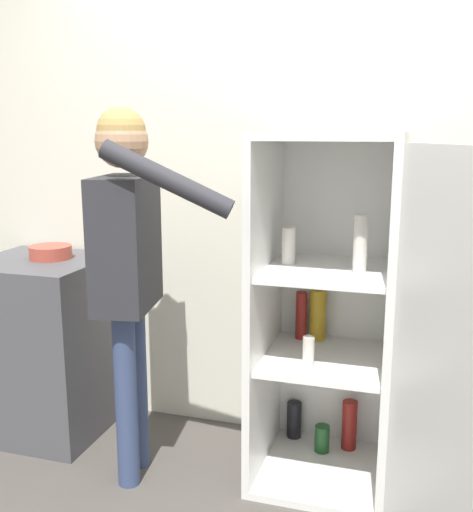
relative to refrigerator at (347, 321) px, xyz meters
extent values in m
cube|color=silver|center=(-0.34, 0.44, 0.49)|extent=(7.00, 0.06, 2.55)
cube|color=white|center=(-0.10, 0.07, -0.76)|extent=(0.61, 0.63, 0.04)
cube|color=white|center=(-0.10, 0.07, 0.79)|extent=(0.61, 0.63, 0.04)
cube|color=white|center=(-0.10, 0.37, 0.01)|extent=(0.61, 0.03, 1.51)
cube|color=white|center=(-0.39, 0.07, 0.01)|extent=(0.04, 0.63, 1.51)
cube|color=white|center=(0.19, 0.07, 0.01)|extent=(0.03, 0.63, 1.51)
cube|color=white|center=(-0.10, 0.07, -0.21)|extent=(0.54, 0.56, 0.02)
cube|color=white|center=(-0.10, 0.07, 0.20)|extent=(0.54, 0.56, 0.02)
cube|color=white|center=(0.37, -0.50, 0.01)|extent=(0.33, 0.55, 1.51)
cylinder|color=maroon|center=(-0.25, 0.27, -0.08)|extent=(0.05, 0.05, 0.24)
cylinder|color=#1E5123|center=(-0.12, 0.20, -0.68)|extent=(0.07, 0.07, 0.13)
cylinder|color=beige|center=(-0.15, -0.07, -0.13)|extent=(0.05, 0.05, 0.14)
cylinder|color=maroon|center=(0.00, 0.26, -0.62)|extent=(0.07, 0.07, 0.25)
cylinder|color=#B78C1E|center=(-0.17, 0.29, -0.07)|extent=(0.08, 0.08, 0.25)
cylinder|color=beige|center=(0.04, -0.01, 0.34)|extent=(0.06, 0.06, 0.25)
cylinder|color=black|center=(-0.28, 0.30, -0.65)|extent=(0.07, 0.07, 0.19)
cylinder|color=beige|center=(-0.29, 0.11, 0.30)|extent=(0.06, 0.06, 0.17)
cylinder|color=#384770|center=(-0.96, -0.12, -0.37)|extent=(0.10, 0.10, 0.82)
cylinder|color=#384770|center=(-0.93, -0.28, -0.37)|extent=(0.10, 0.10, 0.82)
cube|color=#2D2D33|center=(-0.94, -0.20, 0.33)|extent=(0.28, 0.42, 0.58)
sphere|color=tan|center=(-0.94, -0.20, 0.76)|extent=(0.23, 0.23, 0.23)
sphere|color=#AD894C|center=(-0.94, -0.20, 0.80)|extent=(0.21, 0.21, 0.21)
cylinder|color=#2D2D33|center=(-0.98, 0.02, 0.30)|extent=(0.08, 0.08, 0.55)
cylinder|color=#2D2D33|center=(-0.67, -0.38, 0.62)|extent=(0.53, 0.16, 0.30)
cube|color=#4C4C51|center=(-1.60, 0.08, -0.31)|extent=(0.65, 0.61, 0.93)
cylinder|color=#B24738|center=(-1.55, 0.13, 0.19)|extent=(0.22, 0.22, 0.07)
camera|label=1|loc=(0.27, -2.50, 0.81)|focal=42.00mm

